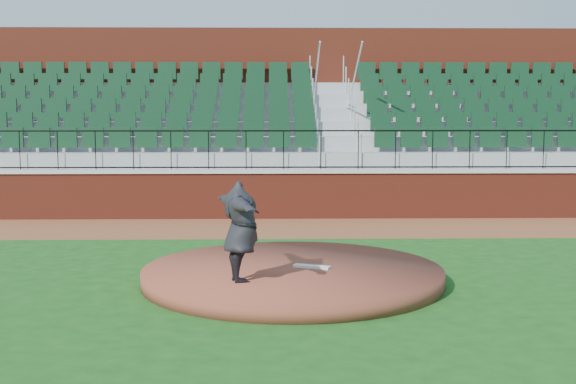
{
  "coord_description": "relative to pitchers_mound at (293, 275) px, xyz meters",
  "views": [
    {
      "loc": [
        -0.3,
        -12.6,
        2.85
      ],
      "look_at": [
        0.0,
        1.5,
        1.3
      ],
      "focal_mm": 46.94,
      "sensor_mm": 36.0,
      "label": 1
    }
  ],
  "objects": [
    {
      "name": "pitchers_mound",
      "position": [
        0.0,
        0.0,
        0.0
      ],
      "size": [
        4.96,
        4.96,
        0.25
      ],
      "primitive_type": "cylinder",
      "color": "brown",
      "rests_on": "ground"
    },
    {
      "name": "warning_track",
      "position": [
        -0.04,
        5.79,
        -0.12
      ],
      "size": [
        34.0,
        3.2,
        0.01
      ],
      "primitive_type": "cube",
      "color": "brown",
      "rests_on": "ground"
    },
    {
      "name": "concourse_wall",
      "position": [
        -0.04,
        12.92,
        2.62
      ],
      "size": [
        34.0,
        0.5,
        5.5
      ],
      "primitive_type": "cube",
      "color": "maroon",
      "rests_on": "ground"
    },
    {
      "name": "wall_cap",
      "position": [
        -0.04,
        7.39,
        1.12
      ],
      "size": [
        34.0,
        0.45,
        0.1
      ],
      "primitive_type": "cube",
      "color": "#B7B7B7",
      "rests_on": "field_wall"
    },
    {
      "name": "ground",
      "position": [
        -0.04,
        0.39,
        -0.12
      ],
      "size": [
        90.0,
        90.0,
        0.0
      ],
      "primitive_type": "plane",
      "color": "#154714",
      "rests_on": "ground"
    },
    {
      "name": "pitcher",
      "position": [
        -0.81,
        -0.99,
        0.89
      ],
      "size": [
        1.06,
        1.96,
        1.54
      ],
      "primitive_type": "imported",
      "rotation": [
        0.0,
        0.0,
        1.88
      ],
      "color": "black",
      "rests_on": "pitchers_mound"
    },
    {
      "name": "field_wall",
      "position": [
        -0.04,
        7.39,
        0.47
      ],
      "size": [
        34.0,
        0.35,
        1.2
      ],
      "primitive_type": "cube",
      "color": "maroon",
      "rests_on": "ground"
    },
    {
      "name": "seating_stands",
      "position": [
        -0.04,
        10.12,
        2.18
      ],
      "size": [
        34.0,
        5.1,
        4.6
      ],
      "primitive_type": null,
      "color": "gray",
      "rests_on": "ground"
    },
    {
      "name": "pitching_rubber",
      "position": [
        0.32,
        -0.03,
        0.15
      ],
      "size": [
        0.62,
        0.37,
        0.04
      ],
      "primitive_type": "cube",
      "rotation": [
        0.0,
        0.0,
        -0.39
      ],
      "color": "silver",
      "rests_on": "pitchers_mound"
    },
    {
      "name": "wall_railing",
      "position": [
        -0.04,
        7.39,
        1.67
      ],
      "size": [
        34.0,
        0.05,
        1.0
      ],
      "primitive_type": null,
      "color": "black",
      "rests_on": "wall_cap"
    }
  ]
}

